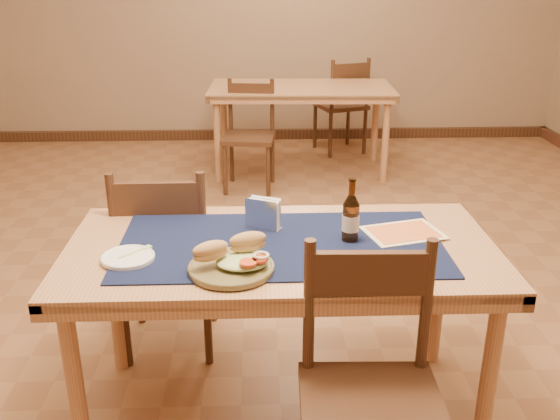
{
  "coord_description": "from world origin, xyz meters",
  "views": [
    {
      "loc": [
        -0.08,
        -2.91,
        1.73
      ],
      "look_at": [
        0.0,
        -0.7,
        0.85
      ],
      "focal_mm": 40.0,
      "sensor_mm": 36.0,
      "label": 1
    }
  ],
  "objects_px": {
    "chair_main_near": "(371,394)",
    "beer_bottle": "(351,218)",
    "sandwich_plate": "(233,261)",
    "chair_main_far": "(166,256)",
    "main_table": "(281,265)",
    "back_table": "(301,96)",
    "napkin_holder": "(263,214)"
  },
  "relations": [
    {
      "from": "main_table",
      "to": "sandwich_plate",
      "type": "bearing_deg",
      "value": -129.52
    },
    {
      "from": "main_table",
      "to": "napkin_holder",
      "type": "height_order",
      "value": "napkin_holder"
    },
    {
      "from": "main_table",
      "to": "back_table",
      "type": "bearing_deg",
      "value": 84.69
    },
    {
      "from": "chair_main_far",
      "to": "sandwich_plate",
      "type": "distance_m",
      "value": 0.81
    },
    {
      "from": "back_table",
      "to": "sandwich_plate",
      "type": "relative_size",
      "value": 5.35
    },
    {
      "from": "main_table",
      "to": "sandwich_plate",
      "type": "distance_m",
      "value": 0.29
    },
    {
      "from": "chair_main_far",
      "to": "napkin_holder",
      "type": "xyz_separation_m",
      "value": [
        0.44,
        -0.33,
        0.33
      ]
    },
    {
      "from": "back_table",
      "to": "beer_bottle",
      "type": "xyz_separation_m",
      "value": [
        -0.04,
        -3.16,
        0.18
      ]
    },
    {
      "from": "chair_main_far",
      "to": "back_table",
      "type": "bearing_deg",
      "value": 73.55
    },
    {
      "from": "main_table",
      "to": "back_table",
      "type": "relative_size",
      "value": 1.01
    },
    {
      "from": "back_table",
      "to": "beer_bottle",
      "type": "height_order",
      "value": "beer_bottle"
    },
    {
      "from": "chair_main_far",
      "to": "chair_main_near",
      "type": "xyz_separation_m",
      "value": [
        0.76,
        -1.02,
        0.01
      ]
    },
    {
      "from": "main_table",
      "to": "sandwich_plate",
      "type": "xyz_separation_m",
      "value": [
        -0.17,
        -0.21,
        0.12
      ]
    },
    {
      "from": "sandwich_plate",
      "to": "napkin_holder",
      "type": "relative_size",
      "value": 1.97
    },
    {
      "from": "back_table",
      "to": "chair_main_near",
      "type": "relative_size",
      "value": 1.67
    },
    {
      "from": "back_table",
      "to": "chair_main_near",
      "type": "xyz_separation_m",
      "value": [
        -0.04,
        -3.73,
        -0.18
      ]
    },
    {
      "from": "main_table",
      "to": "chair_main_far",
      "type": "relative_size",
      "value": 1.72
    },
    {
      "from": "napkin_holder",
      "to": "sandwich_plate",
      "type": "bearing_deg",
      "value": -106.65
    },
    {
      "from": "chair_main_near",
      "to": "beer_bottle",
      "type": "height_order",
      "value": "beer_bottle"
    },
    {
      "from": "beer_bottle",
      "to": "chair_main_near",
      "type": "bearing_deg",
      "value": -90.45
    },
    {
      "from": "chair_main_near",
      "to": "sandwich_plate",
      "type": "xyz_separation_m",
      "value": [
        -0.43,
        0.34,
        0.3
      ]
    },
    {
      "from": "beer_bottle",
      "to": "main_table",
      "type": "bearing_deg",
      "value": -175.04
    },
    {
      "from": "sandwich_plate",
      "to": "beer_bottle",
      "type": "bearing_deg",
      "value": 27.97
    },
    {
      "from": "sandwich_plate",
      "to": "main_table",
      "type": "bearing_deg",
      "value": 50.48
    },
    {
      "from": "main_table",
      "to": "back_table",
      "type": "distance_m",
      "value": 3.2
    },
    {
      "from": "chair_main_near",
      "to": "napkin_holder",
      "type": "xyz_separation_m",
      "value": [
        -0.32,
        0.69,
        0.32
      ]
    },
    {
      "from": "chair_main_near",
      "to": "sandwich_plate",
      "type": "bearing_deg",
      "value": 141.41
    },
    {
      "from": "beer_bottle",
      "to": "sandwich_plate",
      "type": "bearing_deg",
      "value": -152.03
    },
    {
      "from": "beer_bottle",
      "to": "napkin_holder",
      "type": "relative_size",
      "value": 1.62
    },
    {
      "from": "chair_main_far",
      "to": "beer_bottle",
      "type": "distance_m",
      "value": 0.96
    },
    {
      "from": "back_table",
      "to": "sandwich_plate",
      "type": "xyz_separation_m",
      "value": [
        -0.47,
        -3.39,
        0.12
      ]
    },
    {
      "from": "chair_main_near",
      "to": "main_table",
      "type": "bearing_deg",
      "value": 115.14
    }
  ]
}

